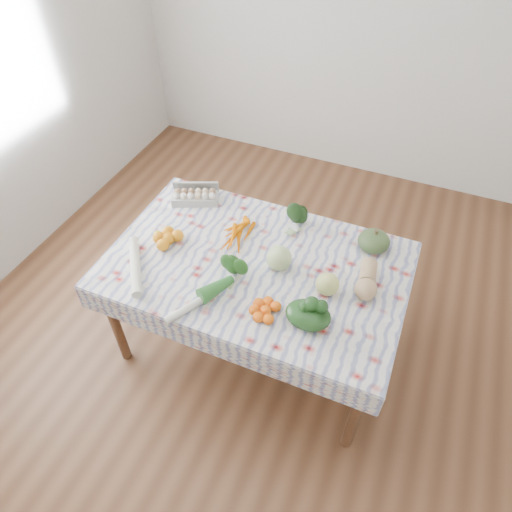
% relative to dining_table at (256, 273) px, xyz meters
% --- Properties ---
extents(ground, '(4.50, 4.50, 0.00)m').
position_rel_dining_table_xyz_m(ground, '(0.00, 0.00, -0.68)').
color(ground, '#54311D').
rests_on(ground, ground).
extents(wall_back, '(4.00, 0.04, 2.80)m').
position_rel_dining_table_xyz_m(wall_back, '(0.00, 2.25, 0.72)').
color(wall_back, silver).
rests_on(wall_back, ground).
extents(dining_table, '(1.60, 1.00, 0.75)m').
position_rel_dining_table_xyz_m(dining_table, '(0.00, 0.00, 0.00)').
color(dining_table, brown).
rests_on(dining_table, ground).
extents(tablecloth, '(1.66, 1.06, 0.01)m').
position_rel_dining_table_xyz_m(tablecloth, '(0.00, 0.00, 0.08)').
color(tablecloth, silver).
rests_on(tablecloth, dining_table).
extents(egg_carton, '(0.31, 0.22, 0.08)m').
position_rel_dining_table_xyz_m(egg_carton, '(-0.57, 0.35, 0.12)').
color(egg_carton, '#B1B0AB').
rests_on(egg_carton, tablecloth).
extents(carrot_bunch, '(0.28, 0.26, 0.04)m').
position_rel_dining_table_xyz_m(carrot_bunch, '(-0.20, 0.16, 0.11)').
color(carrot_bunch, orange).
rests_on(carrot_bunch, tablecloth).
extents(kale_bunch, '(0.18, 0.17, 0.13)m').
position_rel_dining_table_xyz_m(kale_bunch, '(0.12, 0.37, 0.15)').
color(kale_bunch, '#173312').
rests_on(kale_bunch, tablecloth).
extents(kabocha_squash, '(0.20, 0.20, 0.12)m').
position_rel_dining_table_xyz_m(kabocha_squash, '(0.57, 0.37, 0.14)').
color(kabocha_squash, '#3A5129').
rests_on(kabocha_squash, tablecloth).
extents(cabbage, '(0.19, 0.19, 0.14)m').
position_rel_dining_table_xyz_m(cabbage, '(0.13, 0.02, 0.15)').
color(cabbage, '#B0C980').
rests_on(cabbage, tablecloth).
extents(butternut_squash, '(0.15, 0.27, 0.12)m').
position_rel_dining_table_xyz_m(butternut_squash, '(0.60, 0.07, 0.14)').
color(butternut_squash, tan).
rests_on(butternut_squash, tablecloth).
extents(orange_cluster, '(0.29, 0.29, 0.08)m').
position_rel_dining_table_xyz_m(orange_cluster, '(-0.53, -0.05, 0.12)').
color(orange_cluster, orange).
rests_on(orange_cluster, tablecloth).
extents(broccoli, '(0.14, 0.14, 0.10)m').
position_rel_dining_table_xyz_m(broccoli, '(-0.07, -0.14, 0.13)').
color(broccoli, '#1F5018').
rests_on(broccoli, tablecloth).
extents(mandarin_cluster, '(0.20, 0.20, 0.06)m').
position_rel_dining_table_xyz_m(mandarin_cluster, '(0.18, -0.30, 0.11)').
color(mandarin_cluster, '#FF640D').
rests_on(mandarin_cluster, tablecloth).
extents(grapefruit, '(0.13, 0.13, 0.12)m').
position_rel_dining_table_xyz_m(grapefruit, '(0.42, -0.05, 0.15)').
color(grapefruit, '#C8CC68').
rests_on(grapefruit, tablecloth).
extents(spinach_bag, '(0.25, 0.21, 0.10)m').
position_rel_dining_table_xyz_m(spinach_bag, '(0.39, -0.27, 0.13)').
color(spinach_bag, '#153312').
rests_on(spinach_bag, tablecloth).
extents(daikon, '(0.27, 0.35, 0.06)m').
position_rel_dining_table_xyz_m(daikon, '(-0.58, -0.32, 0.11)').
color(daikon, '#ECE9CF').
rests_on(daikon, tablecloth).
extents(leek, '(0.23, 0.37, 0.04)m').
position_rel_dining_table_xyz_m(leek, '(-0.16, -0.38, 0.11)').
color(leek, silver).
rests_on(leek, tablecloth).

